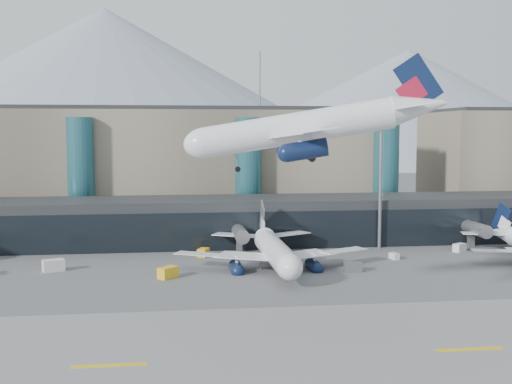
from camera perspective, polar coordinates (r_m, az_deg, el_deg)
ground at (r=86.48m, az=1.69°, el=-11.13°), size 900.00×900.00×0.00m
runway_strip at (r=72.43m, az=3.59°, el=-14.45°), size 400.00×40.00×0.04m
runway_markings at (r=72.42m, az=3.59°, el=-14.43°), size 128.00×1.00×0.02m
concourse at (r=141.58m, az=-1.96°, el=-2.58°), size 170.00×27.00×10.00m
terminal_main at (r=172.56m, az=-11.27°, el=2.24°), size 130.00×30.00×31.00m
teal_towers at (r=156.27m, az=-8.00°, el=1.45°), size 116.40×19.40×46.00m
mountain_ridge at (r=463.28m, az=-3.72°, el=7.98°), size 910.00×400.00×110.00m
lightmast_mid at (r=137.19m, az=11.00°, el=1.03°), size 3.00×1.20×25.60m
hero_jet at (r=80.28m, az=6.11°, el=6.66°), size 34.18×34.02×11.07m
jet_parked_mid at (r=117.48m, az=1.46°, el=-4.42°), size 37.73×36.40×12.15m
veh_a at (r=119.48m, az=-17.56°, el=-6.24°), size 4.17×3.25×2.06m
veh_b at (r=127.74m, az=-4.71°, el=-5.37°), size 2.63×3.17×1.57m
veh_c at (r=114.97m, az=8.63°, el=-6.59°), size 3.25×1.95×1.72m
veh_d at (r=138.78m, az=17.64°, el=-4.73°), size 3.27×2.91×1.66m
veh_g at (r=127.44m, az=12.18°, el=-5.59°), size 1.72×2.30×1.19m
veh_h at (r=109.76m, az=-7.83°, el=-7.11°), size 3.66×3.71×1.89m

